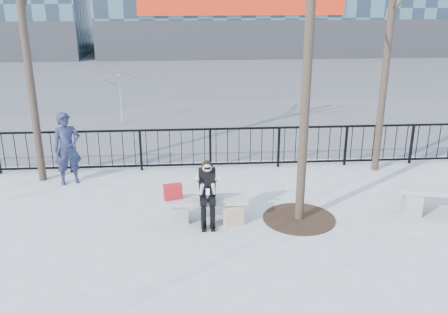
{
  "coord_description": "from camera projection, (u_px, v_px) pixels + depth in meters",
  "views": [
    {
      "loc": [
        -0.32,
        -9.31,
        4.68
      ],
      "look_at": [
        0.4,
        0.8,
        1.1
      ],
      "focal_mm": 40.0,
      "sensor_mm": 36.0,
      "label": 1
    }
  ],
  "objects": [
    {
      "name": "shopping_bag",
      "position": [
        234.0,
        217.0,
        10.04
      ],
      "size": [
        0.42,
        0.25,
        0.37
      ],
      "primitive_type": "cube",
      "rotation": [
        0.0,
        0.0,
        0.28
      ],
      "color": "beige",
      "rests_on": "ground"
    },
    {
      "name": "bench_main",
      "position": [
        207.0,
        207.0,
        10.24
      ],
      "size": [
        1.65,
        0.46,
        0.49
      ],
      "color": "slate",
      "rests_on": "ground"
    },
    {
      "name": "handbag",
      "position": [
        173.0,
        192.0,
        10.1
      ],
      "size": [
        0.4,
        0.26,
        0.31
      ],
      "primitive_type": "cube",
      "rotation": [
        0.0,
        0.0,
        0.23
      ],
      "color": "#AE151B",
      "rests_on": "bench_main"
    },
    {
      "name": "seated_woman",
      "position": [
        207.0,
        193.0,
        9.96
      ],
      "size": [
        0.5,
        0.64,
        1.34
      ],
      "color": "black",
      "rests_on": "ground"
    },
    {
      "name": "railing",
      "position": [
        203.0,
        149.0,
        12.98
      ],
      "size": [
        14.0,
        0.06,
        1.1
      ],
      "color": "black",
      "rests_on": "ground"
    },
    {
      "name": "tree_grate",
      "position": [
        299.0,
        218.0,
        10.37
      ],
      "size": [
        1.5,
        1.5,
        0.02
      ],
      "primitive_type": "cylinder",
      "color": "black",
      "rests_on": "ground"
    },
    {
      "name": "street_surface",
      "position": [
        195.0,
        82.0,
        24.45
      ],
      "size": [
        60.0,
        23.0,
        0.01
      ],
      "primitive_type": "cube",
      "color": "#474747",
      "rests_on": "ground"
    },
    {
      "name": "bench_second",
      "position": [
        441.0,
        198.0,
        10.57
      ],
      "size": [
        1.84,
        0.51,
        0.55
      ],
      "rotation": [
        0.0,
        0.0,
        -0.27
      ],
      "color": "slate",
      "rests_on": "ground"
    },
    {
      "name": "vendor_umbrella",
      "position": [
        121.0,
        99.0,
        16.88
      ],
      "size": [
        2.62,
        2.64,
        1.8
      ],
      "primitive_type": "imported",
      "rotation": [
        0.0,
        0.0,
        0.43
      ],
      "color": "yellow",
      "rests_on": "ground"
    },
    {
      "name": "standing_man",
      "position": [
        67.0,
        149.0,
        11.93
      ],
      "size": [
        0.76,
        0.63,
        1.77
      ],
      "primitive_type": "imported",
      "rotation": [
        0.0,
        0.0,
        0.38
      ],
      "color": "black",
      "rests_on": "ground"
    },
    {
      "name": "ground",
      "position": [
        208.0,
        220.0,
        10.34
      ],
      "size": [
        120.0,
        120.0,
        0.0
      ],
      "primitive_type": "plane",
      "color": "gray",
      "rests_on": "ground"
    }
  ]
}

